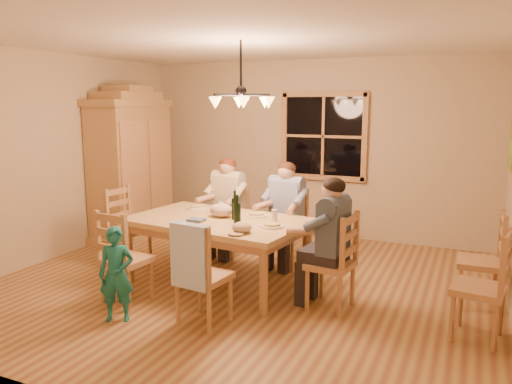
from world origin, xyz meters
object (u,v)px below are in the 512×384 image
at_px(chandelier, 241,100).
at_px(chair_end_right, 330,279).
at_px(chair_far_right, 286,243).
at_px(adult_woman, 227,195).
at_px(chair_spare_back, 478,277).
at_px(adult_plaid_man, 286,201).
at_px(adult_slate_man, 332,227).
at_px(wine_bottle_a, 235,205).
at_px(chair_near_right, 204,292).
at_px(child, 116,274).
at_px(wine_bottle_b, 237,210).
at_px(chair_near_left, 127,274).
at_px(chair_far_left, 228,234).
at_px(chair_spare_front, 478,305).
at_px(dining_table, 218,227).
at_px(chair_end_left, 130,241).
at_px(armoire, 131,169).

xyz_separation_m(chandelier, chair_end_right, (1.09, -0.22, -1.77)).
bearing_deg(chair_far_right, adult_woman, -0.00).
bearing_deg(chair_spare_back, adult_plaid_man, 78.80).
relative_size(adult_woman, adult_slate_man, 1.00).
bearing_deg(adult_slate_man, wine_bottle_a, 86.70).
bearing_deg(chair_spare_back, chair_near_right, 120.81).
xyz_separation_m(child, chair_spare_back, (3.12, 1.79, -0.15)).
bearing_deg(chair_end_right, wine_bottle_b, 97.98).
distance_m(chair_end_right, wine_bottle_a, 1.34).
bearing_deg(adult_plaid_man, chair_far_right, -173.25).
bearing_deg(chair_near_left, chair_near_right, -0.00).
xyz_separation_m(adult_slate_man, chair_spare_back, (1.36, 0.68, -0.54)).
height_order(chair_end_right, adult_woman, adult_woman).
bearing_deg(wine_bottle_b, adult_plaid_man, 81.75).
distance_m(adult_plaid_man, wine_bottle_a, 0.89).
xyz_separation_m(chair_far_left, chair_spare_front, (3.10, -1.28, 0.00)).
height_order(chandelier, chair_far_right, chandelier).
relative_size(chair_far_right, adult_woman, 1.13).
xyz_separation_m(adult_plaid_man, chair_spare_front, (2.23, -1.17, -0.54)).
bearing_deg(dining_table, chair_end_right, -6.75).
bearing_deg(wine_bottle_a, child, -114.31).
bearing_deg(adult_woman, chair_end_left, 46.74).
bearing_deg(chair_end_right, chair_near_right, 136.74).
xyz_separation_m(chair_far_right, chair_near_right, (-0.11, -1.87, 0.00)).
distance_m(chair_far_right, chair_near_left, 2.07).
distance_m(chair_far_right, adult_slate_man, 1.46).
xyz_separation_m(chair_near_right, chair_spare_front, (2.34, 0.69, 0.00)).
distance_m(chair_far_left, adult_slate_man, 2.16).
relative_size(chair_far_right, chair_near_right, 1.00).
relative_size(chair_end_left, adult_woman, 1.13).
bearing_deg(chair_spare_back, adult_woman, 79.52).
relative_size(chair_near_right, wine_bottle_a, 3.00).
bearing_deg(chair_far_left, chair_end_right, 153.43).
bearing_deg(wine_bottle_a, chair_near_right, -79.84).
bearing_deg(child, chair_near_left, 91.07).
bearing_deg(chair_end_left, chair_end_right, 90.00).
relative_size(chair_far_right, chair_spare_front, 1.00).
xyz_separation_m(dining_table, chair_near_right, (0.38, -0.99, -0.36)).
bearing_deg(wine_bottle_b, dining_table, 151.45).
xyz_separation_m(chair_far_right, adult_woman, (-0.87, 0.10, 0.54)).
height_order(chair_far_left, chair_near_right, same).
distance_m(chair_far_left, adult_woman, 0.54).
height_order(chair_far_right, chair_end_right, same).
bearing_deg(chair_end_left, chandelier, 93.18).
xyz_separation_m(armoire, chair_near_left, (1.55, -2.11, -0.75)).
relative_size(chair_end_left, chair_spare_back, 1.00).
bearing_deg(adult_plaid_man, chair_spare_front, 158.99).
distance_m(chandelier, chair_end_right, 2.10).
xyz_separation_m(chair_near_left, chair_end_left, (-0.76, 1.03, 0.00)).
height_order(chair_far_left, chair_end_left, same).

